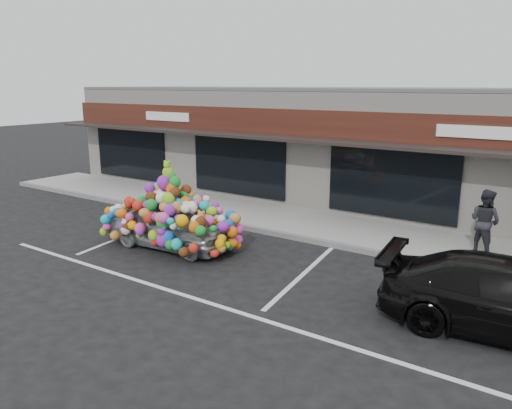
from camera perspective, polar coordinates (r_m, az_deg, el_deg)
The scene contains 9 objects.
ground at distance 13.47m, azimuth -5.55°, elevation -5.76°, with size 90.00×90.00×0.00m, color black.
shop_building at distance 20.04m, azimuth 10.08°, elevation 6.86°, with size 24.00×7.20×4.31m.
sidewalk at distance 16.56m, azimuth 3.35°, elevation -1.73°, with size 26.00×3.00×0.15m, color gray.
kerb at distance 15.35m, azimuth 0.44°, elevation -2.96°, with size 26.00×0.18×0.16m, color slate.
parking_stripe_left at distance 15.76m, azimuth -14.06°, elevation -3.21°, with size 0.12×4.40×0.01m, color silver.
parking_stripe_mid at distance 12.13m, azimuth 5.37°, elevation -7.98°, with size 0.12×4.40×0.01m, color silver.
lane_line at distance 10.64m, azimuth -5.23°, elevation -11.18°, with size 14.00×0.12×0.01m, color silver.
toy_car at distance 14.01m, azimuth -9.80°, elevation -1.77°, with size 2.72×4.09×2.31m.
pedestrian_b at distance 14.20m, azimuth 24.69°, elevation -1.76°, with size 0.82×0.64×1.69m, color black.
Camera 1 is at (8.23, -9.69, 4.47)m, focal length 35.00 mm.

